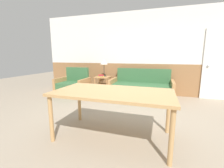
% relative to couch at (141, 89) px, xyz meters
% --- Properties ---
extents(ground_plane, '(16.00, 16.00, 0.00)m').
position_rel_couch_xyz_m(ground_plane, '(-0.05, -2.08, -0.26)').
color(ground_plane, gray).
extents(wall_back, '(7.20, 0.06, 2.70)m').
position_rel_couch_xyz_m(wall_back, '(-0.05, 0.55, 1.09)').
color(wall_back, '#996B42').
rests_on(wall_back, ground_plane).
extents(couch, '(1.87, 0.86, 0.87)m').
position_rel_couch_xyz_m(couch, '(0.00, 0.00, 0.00)').
color(couch, '#B27F4C').
rests_on(couch, ground_plane).
extents(armchair, '(0.96, 0.73, 0.90)m').
position_rel_couch_xyz_m(armchair, '(-2.12, -0.45, 0.02)').
color(armchair, '#B27F4C').
rests_on(armchair, ground_plane).
extents(side_table, '(0.48, 0.48, 0.60)m').
position_rel_couch_xyz_m(side_table, '(-1.28, 0.05, 0.22)').
color(side_table, '#B27F4C').
rests_on(side_table, ground_plane).
extents(table_lamp, '(0.24, 0.24, 0.57)m').
position_rel_couch_xyz_m(table_lamp, '(-1.27, 0.13, 0.79)').
color(table_lamp, '#262628').
rests_on(table_lamp, side_table).
extents(book_stack, '(0.19, 0.14, 0.07)m').
position_rel_couch_xyz_m(book_stack, '(-1.31, -0.03, 0.37)').
color(book_stack, gold).
rests_on(book_stack, side_table).
extents(dining_table, '(1.78, 0.93, 0.75)m').
position_rel_couch_xyz_m(dining_table, '(-0.13, -2.46, 0.42)').
color(dining_table, tan).
rests_on(dining_table, ground_plane).
extents(entry_door, '(0.92, 0.09, 2.05)m').
position_rel_couch_xyz_m(entry_door, '(2.17, 0.50, 0.77)').
color(entry_door, white).
rests_on(entry_door, ground_plane).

